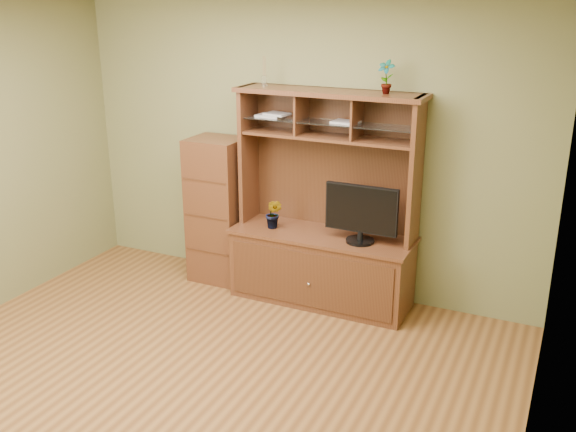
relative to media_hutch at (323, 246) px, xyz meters
The scene contains 8 objects.
room 1.95m from the media_hutch, 101.18° to the right, with size 4.54×4.04×2.74m.
media_hutch is the anchor object (origin of this frame).
monitor 0.55m from the media_hutch, 12.59° to the right, with size 0.64×0.25×0.50m.
orchid_plant 0.53m from the media_hutch, 169.48° to the right, with size 0.15×0.12×0.28m, color #285D1F.
top_plant 1.59m from the media_hutch, ahead, with size 0.14×0.10×0.27m, color #346B25.
reed_diffuser 1.60m from the media_hutch, behind, with size 0.05×0.05×0.26m.
magazines 1.17m from the media_hutch, 165.87° to the left, with size 0.95×0.20×0.04m.
side_cabinet 1.11m from the media_hutch, behind, with size 0.50×0.46×1.40m.
Camera 1 is at (2.32, -3.26, 2.65)m, focal length 40.00 mm.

